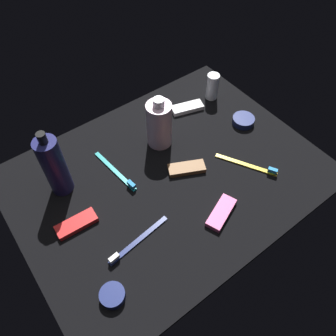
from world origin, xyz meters
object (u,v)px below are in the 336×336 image
object	(u,v)px
lotion_bottle	(54,166)
bodywash_bottle	(159,124)
deodorant_stick	(212,86)
toothbrush_navy	(135,242)
snack_bar_white	(187,108)
snack_bar_red	(77,224)
cream_tin_right	(243,120)
snack_bar_brown	(187,168)
cream_tin_left	(112,295)
toothbrush_yellow	(250,165)
toothbrush_teal	(117,173)
snack_bar_pink	(221,213)

from	to	relation	value
lotion_bottle	bodywash_bottle	xyz separation A→B (cm)	(-31.03, 2.15, -1.96)
lotion_bottle	deodorant_stick	xyz separation A→B (cm)	(-57.06, -3.95, -4.95)
toothbrush_navy	snack_bar_white	bearing A→B (deg)	-143.43
snack_bar_red	deodorant_stick	bearing A→B (deg)	-161.10
bodywash_bottle	cream_tin_right	size ratio (longest dim) A/B	2.42
cream_tin_right	snack_bar_brown	bearing A→B (deg)	8.68
snack_bar_brown	cream_tin_left	size ratio (longest dim) A/B	1.83
lotion_bottle	toothbrush_yellow	world-z (taller)	lotion_bottle
bodywash_bottle	cream_tin_left	distance (cm)	47.52
lotion_bottle	bodywash_bottle	distance (cm)	31.16
bodywash_bottle	snack_bar_brown	world-z (taller)	bodywash_bottle
toothbrush_yellow	cream_tin_right	size ratio (longest dim) A/B	2.36
bodywash_bottle	toothbrush_teal	size ratio (longest dim) A/B	0.92
snack_bar_pink	toothbrush_navy	bearing A→B (deg)	-37.90
lotion_bottle	snack_bar_white	size ratio (longest dim) A/B	2.04
deodorant_stick	toothbrush_navy	bearing A→B (deg)	30.42
lotion_bottle	toothbrush_navy	distance (cm)	27.91
deodorant_stick	toothbrush_navy	size ratio (longest dim) A/B	0.50
snack_bar_pink	cream_tin_left	xyz separation A→B (cm)	(33.14, 1.23, 0.29)
snack_bar_white	snack_bar_brown	xyz separation A→B (cm)	(15.91, 19.51, 0.00)
lotion_bottle	toothbrush_navy	world-z (taller)	lotion_bottle
toothbrush_navy	snack_bar_red	bearing A→B (deg)	-54.87
snack_bar_brown	cream_tin_left	bearing A→B (deg)	52.94
lotion_bottle	snack_bar_red	size ratio (longest dim) A/B	2.04
toothbrush_yellow	toothbrush_teal	xyz separation A→B (cm)	(31.70, -20.44, 0.00)
deodorant_stick	toothbrush_teal	world-z (taller)	deodorant_stick
lotion_bottle	toothbrush_teal	xyz separation A→B (cm)	(-14.27, 4.92, -8.83)
bodywash_bottle	cream_tin_left	world-z (taller)	bodywash_bottle
snack_bar_red	snack_bar_brown	size ratio (longest dim) A/B	1.00
toothbrush_navy	snack_bar_white	size ratio (longest dim) A/B	1.73
toothbrush_yellow	cream_tin_left	size ratio (longest dim) A/B	2.86
snack_bar_brown	cream_tin_right	bearing A→B (deg)	-145.29
deodorant_stick	toothbrush_yellow	xyz separation A→B (cm)	(11.09, 29.30, -3.87)
lotion_bottle	cream_tin_left	distance (cm)	34.59
toothbrush_teal	snack_bar_red	world-z (taller)	toothbrush_teal
snack_bar_white	cream_tin_right	world-z (taller)	cream_tin_right
toothbrush_teal	cream_tin_right	distance (cm)	43.21
toothbrush_navy	toothbrush_teal	bearing A→B (deg)	-110.04
snack_bar_brown	cream_tin_left	distance (cm)	39.28
snack_bar_white	toothbrush_yellow	bearing A→B (deg)	105.69
bodywash_bottle	snack_bar_white	distance (cm)	18.08
toothbrush_navy	snack_bar_red	size ratio (longest dim) A/B	1.73
toothbrush_yellow	snack_bar_white	size ratio (longest dim) A/B	1.56
lotion_bottle	bodywash_bottle	world-z (taller)	lotion_bottle
snack_bar_brown	cream_tin_left	xyz separation A→B (cm)	(35.02, 17.78, 0.29)
toothbrush_yellow	toothbrush_teal	distance (cm)	37.71
snack_bar_white	snack_bar_brown	distance (cm)	25.17
toothbrush_teal	cream_tin_right	world-z (taller)	same
deodorant_stick	cream_tin_left	xyz separation A→B (cm)	(61.34, 37.23, -3.44)
lotion_bottle	toothbrush_teal	world-z (taller)	lotion_bottle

